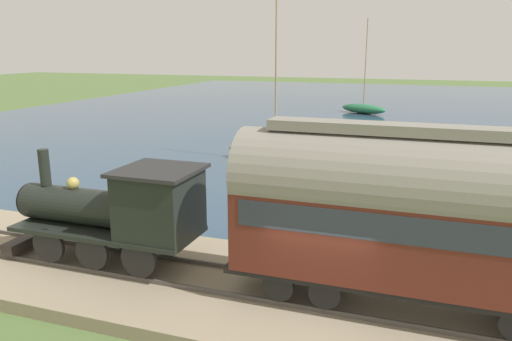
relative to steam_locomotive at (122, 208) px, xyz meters
name	(u,v)px	position (x,y,z in m)	size (l,w,h in m)	color
ground_plane	(320,321)	(-0.53, -5.82, -2.08)	(200.00, 200.00, 0.00)	#516B38
harbor_water	(409,111)	(43.08, -5.82, -2.08)	(80.00, 80.00, 0.01)	#2D4760
rail_embankment	(325,304)	(0.00, -5.82, -1.90)	(5.56, 56.00, 0.48)	gray
steam_locomotive	(122,208)	(0.00, 0.00, 0.00)	(2.11, 5.97, 3.12)	black
passenger_coach	(424,211)	(0.00, -7.99, 0.79)	(2.23, 9.03, 4.35)	black
sailboat_brown	(275,152)	(15.72, 0.34, -1.46)	(2.48, 6.36, 9.22)	brown
sailboat_green	(363,108)	(39.80, -1.55, -1.55)	(3.68, 5.22, 9.23)	#236B42
rowboat_mid_harbor	(478,230)	(6.98, -9.89, -1.89)	(2.23, 2.21, 0.37)	silver
rowboat_near_shore	(310,194)	(9.14, -3.30, -1.80)	(0.90, 2.08, 0.55)	silver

